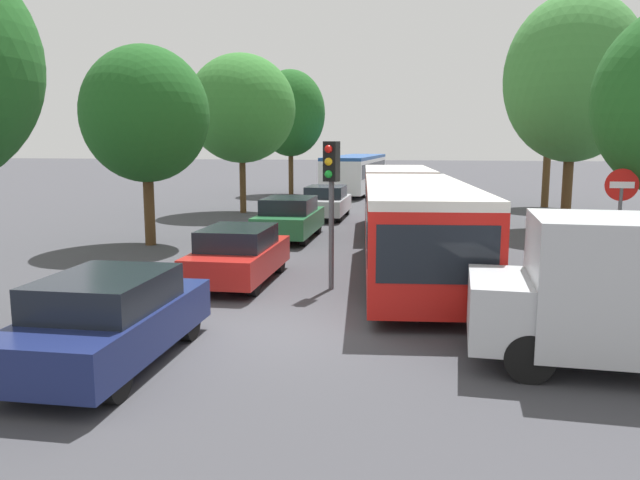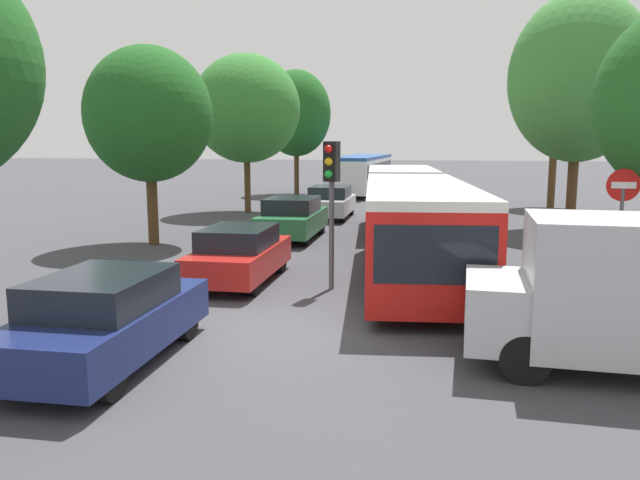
{
  "view_description": "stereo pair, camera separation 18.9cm",
  "coord_description": "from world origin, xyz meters",
  "px_view_note": "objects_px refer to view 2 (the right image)",
  "views": [
    {
      "loc": [
        2.48,
        -10.56,
        3.42
      ],
      "look_at": [
        0.2,
        3.12,
        1.2
      ],
      "focal_mm": 35.0,
      "sensor_mm": 36.0,
      "label": 1
    },
    {
      "loc": [
        2.67,
        -10.52,
        3.42
      ],
      "look_at": [
        0.2,
        3.12,
        1.2
      ],
      "focal_mm": 35.0,
      "sensor_mm": 36.0,
      "label": 2
    }
  ],
  "objects_px": {
    "tree_left_mid": "(148,118)",
    "tree_left_far": "(246,109)",
    "queued_car_green": "(293,218)",
    "tree_right_far": "(555,112)",
    "articulated_bus": "(409,209)",
    "city_bus_rear": "(361,171)",
    "queued_car_navy": "(106,318)",
    "tree_left_distant": "(296,113)",
    "queued_car_silver": "(330,202)",
    "traffic_light": "(331,182)",
    "no_entry_sign": "(621,213)",
    "tree_right_mid": "(579,78)",
    "queued_car_red": "(239,254)"
  },
  "relations": [
    {
      "from": "tree_left_mid",
      "to": "tree_right_far",
      "type": "xyz_separation_m",
      "value": [
        15.07,
        14.62,
        0.72
      ]
    },
    {
      "from": "tree_right_mid",
      "to": "queued_car_red",
      "type": "bearing_deg",
      "value": -132.1
    },
    {
      "from": "articulated_bus",
      "to": "tree_right_mid",
      "type": "height_order",
      "value": "tree_right_mid"
    },
    {
      "from": "queued_car_green",
      "to": "tree_right_mid",
      "type": "xyz_separation_m",
      "value": [
        10.02,
        4.03,
        4.96
      ]
    },
    {
      "from": "tree_left_distant",
      "to": "tree_right_far",
      "type": "bearing_deg",
      "value": -20.72
    },
    {
      "from": "articulated_bus",
      "to": "tree_right_mid",
      "type": "relative_size",
      "value": 1.84
    },
    {
      "from": "articulated_bus",
      "to": "no_entry_sign",
      "type": "height_order",
      "value": "no_entry_sign"
    },
    {
      "from": "queued_car_red",
      "to": "queued_car_green",
      "type": "distance_m",
      "value": 6.83
    },
    {
      "from": "queued_car_silver",
      "to": "traffic_light",
      "type": "distance_m",
      "value": 13.44
    },
    {
      "from": "traffic_light",
      "to": "tree_left_far",
      "type": "xyz_separation_m",
      "value": [
        -6.43,
        14.69,
        2.38
      ]
    },
    {
      "from": "queued_car_navy",
      "to": "articulated_bus",
      "type": "bearing_deg",
      "value": -22.37
    },
    {
      "from": "city_bus_rear",
      "to": "queued_car_silver",
      "type": "distance_m",
      "value": 13.86
    },
    {
      "from": "tree_left_far",
      "to": "tree_left_distant",
      "type": "distance_m",
      "value": 10.61
    },
    {
      "from": "tree_left_far",
      "to": "queued_car_green",
      "type": "bearing_deg",
      "value": -62.66
    },
    {
      "from": "queued_car_navy",
      "to": "traffic_light",
      "type": "xyz_separation_m",
      "value": [
        2.6,
        5.46,
        1.77
      ]
    },
    {
      "from": "queued_car_silver",
      "to": "city_bus_rear",
      "type": "bearing_deg",
      "value": 0.76
    },
    {
      "from": "articulated_bus",
      "to": "tree_right_far",
      "type": "height_order",
      "value": "tree_right_far"
    },
    {
      "from": "traffic_light",
      "to": "no_entry_sign",
      "type": "bearing_deg",
      "value": 112.07
    },
    {
      "from": "no_entry_sign",
      "to": "tree_left_far",
      "type": "distance_m",
      "value": 19.38
    },
    {
      "from": "city_bus_rear",
      "to": "queued_car_red",
      "type": "bearing_deg",
      "value": -176.51
    },
    {
      "from": "no_entry_sign",
      "to": "tree_left_far",
      "type": "height_order",
      "value": "tree_left_far"
    },
    {
      "from": "queued_car_green",
      "to": "tree_left_far",
      "type": "bearing_deg",
      "value": 27.27
    },
    {
      "from": "queued_car_navy",
      "to": "queued_car_green",
      "type": "bearing_deg",
      "value": -0.44
    },
    {
      "from": "city_bus_rear",
      "to": "traffic_light",
      "type": "bearing_deg",
      "value": -171.65
    },
    {
      "from": "tree_left_mid",
      "to": "queued_car_silver",
      "type": "bearing_deg",
      "value": 59.97
    },
    {
      "from": "articulated_bus",
      "to": "tree_left_distant",
      "type": "distance_m",
      "value": 22.35
    },
    {
      "from": "queued_car_navy",
      "to": "queued_car_silver",
      "type": "xyz_separation_m",
      "value": [
        0.44,
        18.61,
        0.0
      ]
    },
    {
      "from": "articulated_bus",
      "to": "no_entry_sign",
      "type": "xyz_separation_m",
      "value": [
        4.72,
        -4.35,
        0.5
      ]
    },
    {
      "from": "tree_right_mid",
      "to": "no_entry_sign",
      "type": "bearing_deg",
      "value": -96.37
    },
    {
      "from": "articulated_bus",
      "to": "traffic_light",
      "type": "bearing_deg",
      "value": -23.93
    },
    {
      "from": "queued_car_silver",
      "to": "tree_left_far",
      "type": "height_order",
      "value": "tree_left_far"
    },
    {
      "from": "queued_car_silver",
      "to": "tree_left_distant",
      "type": "distance_m",
      "value": 13.57
    },
    {
      "from": "queued_car_silver",
      "to": "tree_left_far",
      "type": "bearing_deg",
      "value": 70.14
    },
    {
      "from": "articulated_bus",
      "to": "tree_left_distant",
      "type": "height_order",
      "value": "tree_left_distant"
    },
    {
      "from": "queued_car_navy",
      "to": "no_entry_sign",
      "type": "xyz_separation_m",
      "value": [
        8.9,
        5.84,
        1.15
      ]
    },
    {
      "from": "articulated_bus",
      "to": "queued_car_green",
      "type": "distance_m",
      "value": 4.79
    },
    {
      "from": "queued_car_green",
      "to": "articulated_bus",
      "type": "bearing_deg",
      "value": -120.33
    },
    {
      "from": "tree_left_mid",
      "to": "tree_left_far",
      "type": "bearing_deg",
      "value": 87.77
    },
    {
      "from": "articulated_bus",
      "to": "no_entry_sign",
      "type": "distance_m",
      "value": 6.44
    },
    {
      "from": "queued_car_navy",
      "to": "traffic_light",
      "type": "distance_m",
      "value": 6.3
    },
    {
      "from": "city_bus_rear",
      "to": "queued_car_navy",
      "type": "distance_m",
      "value": 32.46
    },
    {
      "from": "tree_left_far",
      "to": "tree_right_mid",
      "type": "distance_m",
      "value": 14.4
    },
    {
      "from": "traffic_light",
      "to": "no_entry_sign",
      "type": "relative_size",
      "value": 1.21
    },
    {
      "from": "articulated_bus",
      "to": "queued_car_red",
      "type": "height_order",
      "value": "articulated_bus"
    },
    {
      "from": "articulated_bus",
      "to": "queued_car_navy",
      "type": "height_order",
      "value": "articulated_bus"
    },
    {
      "from": "queued_car_silver",
      "to": "tree_left_mid",
      "type": "distance_m",
      "value": 9.87
    },
    {
      "from": "tree_left_mid",
      "to": "tree_right_far",
      "type": "relative_size",
      "value": 0.92
    },
    {
      "from": "city_bus_rear",
      "to": "traffic_light",
      "type": "relative_size",
      "value": 3.36
    },
    {
      "from": "queued_car_green",
      "to": "tree_right_far",
      "type": "distance_m",
      "value": 17.12
    },
    {
      "from": "tree_right_mid",
      "to": "tree_left_distant",
      "type": "bearing_deg",
      "value": 134.45
    }
  ]
}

